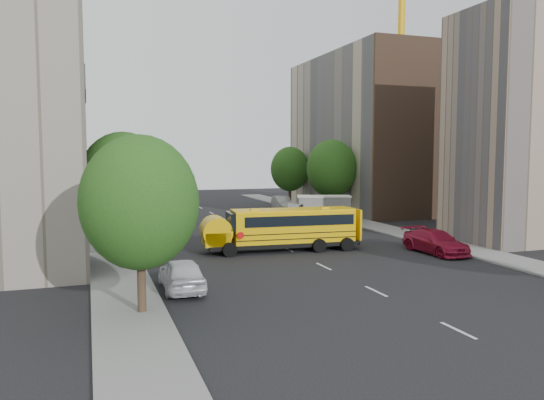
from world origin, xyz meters
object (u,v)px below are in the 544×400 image
tower_crane (416,24)px  safari_truck (319,209)px  street_tree_2 (111,174)px  parked_car_3 (436,242)px  school_bus (282,227)px  parked_car_5 (282,203)px  street_tree_4 (332,169)px  parked_car_1 (141,224)px  street_tree_1 (124,182)px  parked_car_4 (301,209)px  parked_car_2 (124,212)px  parked_car_0 (182,274)px  street_tree_5 (290,169)px  street_tree_0 (140,203)px

tower_crane → safari_truck: 37.18m
street_tree_2 → parked_car_3: size_ratio=1.45×
school_bus → parked_car_5: bearing=74.1°
street_tree_4 → school_bus: size_ratio=0.77×
parked_car_1 → parked_car_3: 24.01m
street_tree_1 → parked_car_4: (19.80, 21.08, -4.27)m
street_tree_2 → parked_car_5: 22.07m
street_tree_1 → parked_car_2: bearing=86.6°
tower_crane → street_tree_2: (-41.25, -14.00, -19.65)m
safari_truck → parked_car_3: safari_truck is taller
parked_car_0 → school_bus: bearing=-134.1°
tower_crane → parked_car_1: 49.26m
parked_car_2 → parked_car_4: parked_car_2 is taller
parked_car_0 → parked_car_5: parked_car_0 is taller
school_bus → parked_car_1: 14.67m
school_bus → parked_car_0: school_bus is taller
school_bus → parked_car_5: school_bus is taller
parked_car_2 → parked_car_4: 18.61m
street_tree_5 → parked_car_0: (-19.80, -36.69, -3.91)m
parked_car_3 → school_bus: bearing=153.4°
street_tree_1 → street_tree_5: size_ratio=1.05×
street_tree_4 → parked_car_3: street_tree_4 is taller
parked_car_3 → street_tree_1: bearing=170.0°
safari_truck → parked_car_3: 16.27m
safari_truck → parked_car_1: safari_truck is taller
tower_crane → safari_truck: (-22.62, -18.41, -23.06)m
street_tree_4 → parked_car_4: street_tree_4 is taller
street_tree_0 → school_bus: (10.41, 11.58, -3.00)m
street_tree_2 → school_bus: bearing=-57.6°
street_tree_0 → street_tree_2: (0.00, 28.00, 0.19)m
tower_crane → street_tree_1: tower_crane is taller
safari_truck → street_tree_5: bearing=98.5°
parked_car_4 → parked_car_5: 5.79m
parked_car_0 → parked_car_1: size_ratio=1.12×
street_tree_2 → parked_car_1: bearing=-62.9°
parked_car_3 → parked_car_4: (0.00, 23.71, -0.10)m
street_tree_1 → street_tree_2: bearing=90.0°
street_tree_0 → street_tree_1: street_tree_1 is taller
tower_crane → parked_car_3: bearing=-121.8°
school_bus → parked_car_1: school_bus is taller
parked_car_1 → safari_truck: bearing=179.5°
street_tree_1 → parked_car_4: street_tree_1 is taller
parked_car_3 → street_tree_2: bearing=131.4°
school_bus → tower_crane: bearing=49.1°
parked_car_2 → street_tree_1: bearing=81.7°
school_bus → parked_car_2: bearing=116.5°
street_tree_1 → street_tree_5: (22.00, 30.00, -0.25)m
parked_car_0 → tower_crane: bearing=-134.6°
parked_car_2 → parked_car_5: bearing=-175.7°
street_tree_0 → parked_car_1: (2.20, 23.70, -3.95)m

